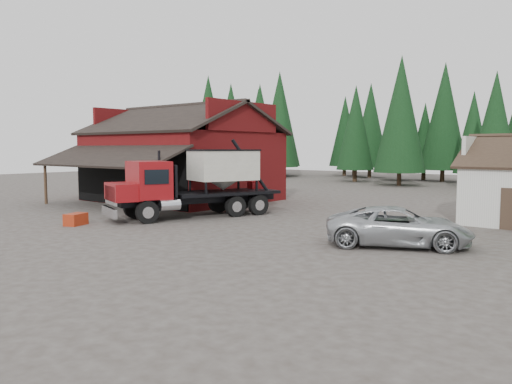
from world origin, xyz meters
The scene contains 9 objects.
ground centered at (0.00, 0.00, 0.00)m, with size 120.00×120.00×0.00m, color #3F3731.
red_barn centered at (-11.00, 9.90, 2.69)m, with size 12.80×13.63×7.18m.
conifer_backdrop centered at (0.00, 42.00, 0.00)m, with size 76.00×16.00×16.00m, color black, non-canonical shape.
near_pine_a centered at (-22.00, 28.00, 6.39)m, with size 4.40×4.40×11.40m.
near_pine_b centered at (6.00, 30.00, 5.89)m, with size 3.96×3.96×10.40m.
near_pine_d centered at (-4.00, 34.00, 7.39)m, with size 5.28×5.28×13.40m.
feed_truck centered at (-3.46, 4.03, 2.07)m, with size 5.97×10.06×4.42m.
silver_car centered at (8.89, 3.00, 0.78)m, with size 2.59×5.62×1.56m, color #AEB2B6.
equip_box centered at (-6.00, -2.00, 0.30)m, with size 0.70×1.10×0.60m, color #9B2910.
Camera 1 is at (16.67, -15.81, 3.86)m, focal length 35.00 mm.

